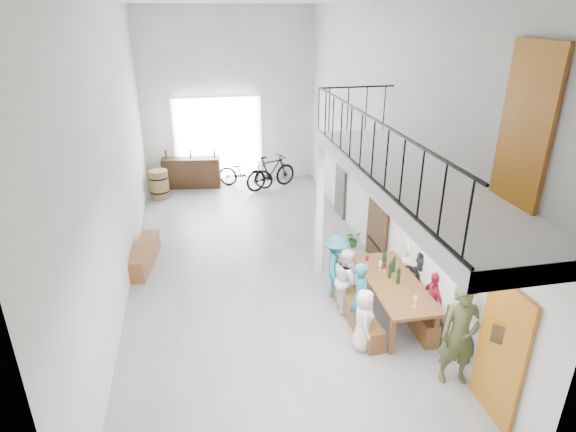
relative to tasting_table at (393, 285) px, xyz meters
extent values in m
plane|color=slate|center=(-2.20, 2.45, -0.71)|extent=(12.00, 12.00, 0.00)
plane|color=white|center=(-2.20, 8.45, 2.04)|extent=(5.50, 0.00, 5.50)
plane|color=white|center=(-2.20, -3.55, 2.04)|extent=(5.50, 0.00, 5.50)
plane|color=white|center=(-4.95, 2.45, 2.04)|extent=(0.00, 12.00, 12.00)
plane|color=white|center=(0.55, 2.45, 2.04)|extent=(0.00, 12.00, 12.00)
plane|color=white|center=(-2.20, 2.45, 4.79)|extent=(12.00, 12.00, 0.00)
cube|color=white|center=(-2.60, 8.39, 0.69)|extent=(2.80, 0.08, 2.80)
cube|color=#A15D13|center=(0.50, -2.45, 0.34)|extent=(0.06, 0.95, 2.10)
cube|color=#372310|center=(0.50, 2.15, 0.29)|extent=(0.06, 1.10, 2.00)
cube|color=#2A332A|center=(0.50, 4.95, 0.29)|extent=(0.06, 0.80, 2.00)
cube|color=#A15D13|center=(0.50, -2.05, 3.39)|extent=(0.06, 0.90, 1.95)
cube|color=#46361C|center=(0.52, 1.05, 1.19)|extent=(0.04, 0.45, 0.55)
cylinder|color=white|center=(0.51, 3.65, 1.69)|extent=(0.04, 0.28, 0.28)
cube|color=white|center=(-0.20, -0.75, 2.29)|extent=(1.50, 5.60, 0.25)
cube|color=black|center=(-0.93, -0.75, 3.27)|extent=(0.03, 5.60, 0.03)
cube|color=black|center=(-0.93, -0.75, 2.44)|extent=(0.03, 5.60, 0.03)
cube|color=black|center=(-0.20, 2.03, 3.27)|extent=(1.50, 0.03, 0.03)
cube|color=white|center=(-0.90, 2.00, 0.73)|extent=(0.14, 0.14, 2.88)
cube|color=brown|center=(0.00, 0.00, 0.05)|extent=(0.96, 2.27, 0.06)
cube|color=brown|center=(-0.40, -0.96, -0.34)|extent=(0.08, 0.08, 0.73)
cube|color=brown|center=(0.37, -0.98, -0.34)|extent=(0.08, 0.08, 0.73)
cube|color=brown|center=(-0.37, 0.98, -0.34)|extent=(0.08, 0.08, 0.73)
cube|color=brown|center=(0.40, 0.96, -0.34)|extent=(0.08, 0.08, 0.73)
cube|color=brown|center=(-0.69, -0.07, -0.50)|extent=(0.39, 1.80, 0.41)
cube|color=brown|center=(0.37, -0.04, -0.48)|extent=(0.33, 1.98, 0.45)
cylinder|color=black|center=(-0.02, 0.15, 0.26)|extent=(0.07, 0.07, 0.35)
cylinder|color=black|center=(0.06, 0.66, 0.26)|extent=(0.07, 0.07, 0.35)
cylinder|color=black|center=(0.04, -0.07, 0.26)|extent=(0.07, 0.07, 0.35)
cylinder|color=black|center=(0.12, 0.34, 0.26)|extent=(0.07, 0.07, 0.35)
cylinder|color=black|center=(0.01, 0.51, 0.26)|extent=(0.07, 0.07, 0.35)
cube|color=brown|center=(-4.70, 3.03, -0.47)|extent=(0.64, 1.75, 0.48)
cylinder|color=brown|center=(-4.53, 7.30, -0.27)|extent=(0.58, 0.58, 0.87)
cylinder|color=black|center=(-4.53, 7.30, -0.49)|extent=(0.59, 0.59, 0.05)
cylinder|color=black|center=(-4.53, 7.30, -0.05)|extent=(0.59, 0.59, 0.05)
cube|color=#372310|center=(-3.53, 8.10, -0.22)|extent=(1.88, 0.74, 0.96)
cylinder|color=black|center=(-4.29, 8.20, 0.40)|extent=(0.06, 0.06, 0.28)
cylinder|color=black|center=(-3.53, 8.12, 0.40)|extent=(0.06, 0.06, 0.28)
cylinder|color=black|center=(-2.77, 8.03, 0.40)|extent=(0.06, 0.06, 0.28)
imported|color=white|center=(-0.82, -0.71, -0.14)|extent=(0.47, 0.62, 1.13)
imported|color=#24747A|center=(-0.71, -0.21, -0.02)|extent=(0.41, 0.55, 1.37)
imported|color=white|center=(-0.75, 0.47, -0.07)|extent=(0.53, 0.66, 1.28)
imported|color=#24747A|center=(-0.80, 0.97, -0.04)|extent=(0.74, 0.97, 1.33)
imported|color=#A21B30|center=(0.55, -0.50, -0.11)|extent=(0.33, 0.72, 1.20)
imported|color=black|center=(0.63, 0.12, -0.06)|extent=(0.79, 1.25, 1.29)
imported|color=white|center=(0.64, 0.70, -0.08)|extent=(0.59, 0.71, 1.25)
imported|color=#474D2B|center=(0.32, -1.74, 0.15)|extent=(0.69, 0.52, 1.71)
imported|color=#1A4C1B|center=(0.25, 2.99, -0.51)|extent=(0.45, 0.43, 0.40)
imported|color=black|center=(-1.82, 7.73, -0.22)|extent=(1.94, 1.39, 0.97)
imported|color=black|center=(-1.04, 7.44, -0.16)|extent=(1.88, 1.21, 1.10)
camera|label=1|loc=(-3.40, -7.05, 4.69)|focal=30.00mm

